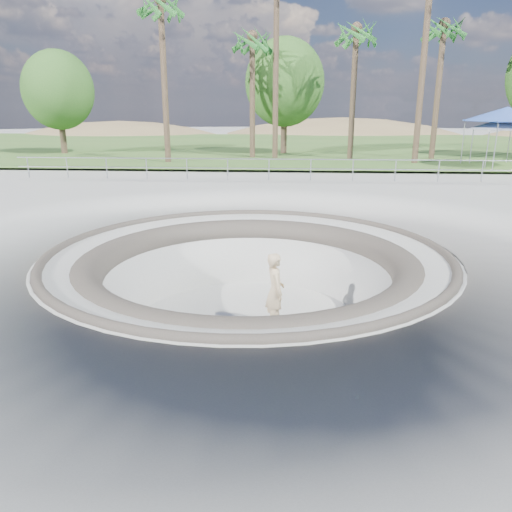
% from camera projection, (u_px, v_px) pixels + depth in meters
% --- Properties ---
extents(ground, '(180.00, 180.00, 0.00)m').
position_uv_depth(ground, '(248.00, 252.00, 12.71)').
color(ground, '#B0AFAA').
rests_on(ground, ground).
extents(skate_bowl, '(14.00, 14.00, 4.10)m').
position_uv_depth(skate_bowl, '(248.00, 318.00, 13.24)').
color(skate_bowl, '#B0AFAA').
rests_on(skate_bowl, ground).
extents(grass_strip, '(180.00, 36.00, 0.12)m').
position_uv_depth(grass_strip, '(280.00, 145.00, 45.15)').
color(grass_strip, '#396227').
rests_on(grass_strip, ground).
extents(distant_hills, '(103.20, 45.00, 28.60)m').
position_uv_depth(distant_hills, '(310.00, 187.00, 69.12)').
color(distant_hills, brown).
rests_on(distant_hills, ground).
extents(safety_railing, '(25.00, 0.06, 1.03)m').
position_uv_depth(safety_railing, '(269.00, 169.00, 23.98)').
color(safety_railing, gray).
rests_on(safety_railing, ground).
extents(skateboard, '(0.79, 0.42, 0.08)m').
position_uv_depth(skateboard, '(275.00, 328.00, 12.70)').
color(skateboard, brown).
rests_on(skateboard, ground).
extents(skater, '(0.65, 0.82, 1.96)m').
position_uv_depth(skater, '(275.00, 291.00, 12.42)').
color(skater, '#CFB286').
rests_on(skater, skateboard).
extents(canopy_white, '(5.37, 5.37, 2.71)m').
position_uv_depth(canopy_white, '(505.00, 124.00, 28.29)').
color(canopy_white, gray).
rests_on(canopy_white, ground).
extents(canopy_blue, '(6.33, 6.33, 3.30)m').
position_uv_depth(canopy_blue, '(507.00, 114.00, 28.14)').
color(canopy_blue, gray).
rests_on(canopy_blue, ground).
extents(palm_a, '(2.60, 2.60, 10.08)m').
position_uv_depth(palm_a, '(161.00, 10.00, 28.57)').
color(palm_a, brown).
rests_on(palm_a, ground).
extents(palm_b, '(2.60, 2.60, 8.55)m').
position_uv_depth(palm_b, '(252.00, 43.00, 31.91)').
color(palm_b, brown).
rests_on(palm_b, ground).
extents(palm_d, '(2.60, 2.60, 8.88)m').
position_uv_depth(palm_d, '(356.00, 36.00, 30.97)').
color(palm_d, brown).
rests_on(palm_d, ground).
extents(palm_f, '(2.60, 2.60, 9.13)m').
position_uv_depth(palm_f, '(444.00, 32.00, 30.88)').
color(palm_f, brown).
rests_on(palm_f, ground).
extents(bushy_tree_left, '(5.07, 4.61, 7.32)m').
position_uv_depth(bushy_tree_left, '(58.00, 90.00, 35.61)').
color(bushy_tree_left, brown).
rests_on(bushy_tree_left, ground).
extents(bushy_tree_mid, '(5.66, 5.14, 8.16)m').
position_uv_depth(bushy_tree_mid, '(285.00, 83.00, 35.56)').
color(bushy_tree_mid, brown).
rests_on(bushy_tree_mid, ground).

